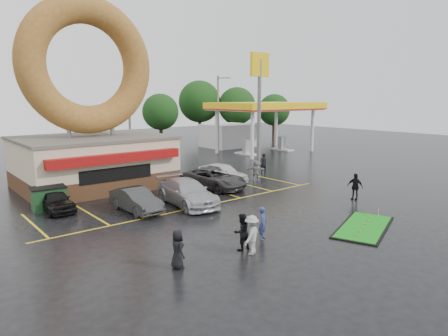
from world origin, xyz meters
TOP-DOWN VIEW (x-y plane):
  - ground at (0.00, 0.00)m, footprint 120.00×120.00m
  - donut_shop at (-3.00, 12.97)m, footprint 10.20×8.70m
  - gas_station at (20.00, 20.94)m, footprint 12.30×13.65m
  - shell_sign at (13.00, 12.00)m, footprint 2.20×0.36m
  - streetlight_mid at (4.00, 20.92)m, footprint 0.40×2.21m
  - streetlight_right at (16.00, 21.92)m, footprint 0.40×2.21m
  - tree_far_a at (26.00, 30.00)m, footprint 5.60×5.60m
  - tree_far_b at (32.00, 28.00)m, footprint 4.90×4.90m
  - tree_far_c at (22.00, 34.00)m, footprint 6.30×6.30m
  - tree_far_d at (14.00, 32.00)m, footprint 4.90×4.90m
  - car_black at (-7.34, 8.00)m, footprint 1.64×3.80m
  - car_dgrey at (-3.72, 4.93)m, footprint 1.59×4.12m
  - car_silver at (-0.64, 4.25)m, footprint 2.74×5.53m
  - car_grey at (3.37, 6.74)m, footprint 3.06×5.48m
  - car_white at (5.22, 8.00)m, footprint 2.25×4.54m
  - person_blue at (-1.33, -2.95)m, footprint 0.67×0.61m
  - person_blackjkt at (-2.98, -3.31)m, footprint 0.81×0.65m
  - person_hoodie at (-2.96, -3.93)m, footprint 1.24×1.00m
  - person_bystander at (-6.14, -3.16)m, footprint 0.56×0.79m
  - person_cameraman at (8.38, -1.56)m, footprint 0.62×1.07m
  - person_walker_near at (7.52, 6.68)m, footprint 1.52×1.35m
  - person_walker_far at (10.15, 8.49)m, footprint 0.73×0.57m
  - dumpster at (-7.50, 8.46)m, footprint 1.93×1.40m
  - putting_green at (3.79, -5.05)m, footprint 5.42×3.73m

SIDE VIEW (x-z plane):
  - ground at x=0.00m, z-range 0.00..0.00m
  - putting_green at x=3.79m, z-range -0.27..0.35m
  - car_black at x=-7.34m, z-range 0.00..1.28m
  - dumpster at x=-7.50m, z-range 0.00..1.30m
  - car_dgrey at x=-3.72m, z-range 0.00..1.34m
  - car_grey at x=3.37m, z-range 0.00..1.45m
  - car_white at x=5.22m, z-range 0.00..1.49m
  - person_bystander at x=-6.14m, z-range 0.00..1.53m
  - person_blue at x=-1.33m, z-range 0.00..1.53m
  - car_silver at x=-0.64m, z-range 0.00..1.54m
  - person_blackjkt at x=-2.98m, z-range 0.00..1.61m
  - person_hoodie at x=-2.96m, z-range 0.00..1.67m
  - person_walker_near at x=7.52m, z-range 0.00..1.67m
  - person_cameraman at x=8.38m, z-range 0.00..1.71m
  - person_walker_far at x=10.15m, z-range 0.00..1.77m
  - gas_station at x=20.00m, z-range 0.75..6.65m
  - donut_shop at x=-3.00m, z-range -2.29..11.21m
  - tree_far_b at x=32.00m, z-range 1.03..8.03m
  - tree_far_d at x=14.00m, z-range 1.03..8.03m
  - streetlight_mid at x=4.00m, z-range 0.28..9.28m
  - streetlight_right at x=16.00m, z-range 0.28..9.28m
  - tree_far_a at x=26.00m, z-range 1.18..9.18m
  - tree_far_c at x=22.00m, z-range 1.34..10.34m
  - shell_sign at x=13.00m, z-range 2.08..12.68m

